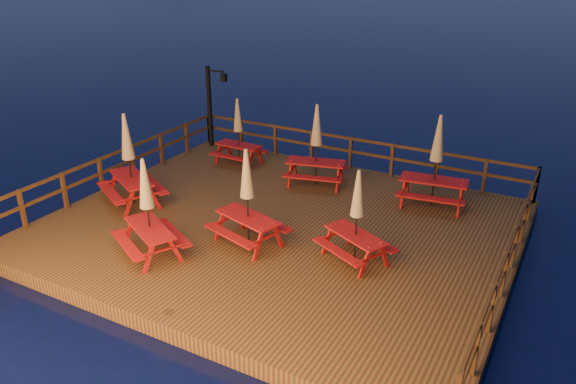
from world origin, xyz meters
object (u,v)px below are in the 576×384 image
object	(u,v)px
picnic_table_1	(129,158)
lamp_post	(213,99)
picnic_table_2	(316,144)
picnic_table_0	(247,196)

from	to	relation	value
picnic_table_1	lamp_post	bearing A→B (deg)	128.68
lamp_post	picnic_table_2	xyz separation A→B (m)	(5.01, -1.56, -0.45)
picnic_table_2	lamp_post	bearing A→B (deg)	148.36
picnic_table_2	picnic_table_1	bearing A→B (deg)	-150.87
lamp_post	picnic_table_1	world-z (taller)	lamp_post
picnic_table_0	picnic_table_2	xyz separation A→B (m)	(-0.24, 4.30, 0.04)
picnic_table_0	picnic_table_2	size ratio (longest dim) A/B	0.97
lamp_post	picnic_table_1	xyz separation A→B (m)	(0.95, -5.40, -0.39)
lamp_post	picnic_table_1	distance (m)	5.50
picnic_table_0	picnic_table_2	bearing A→B (deg)	109.49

